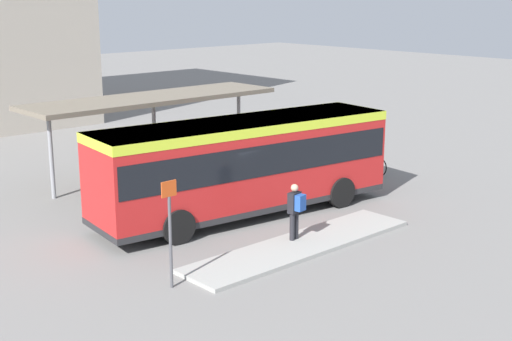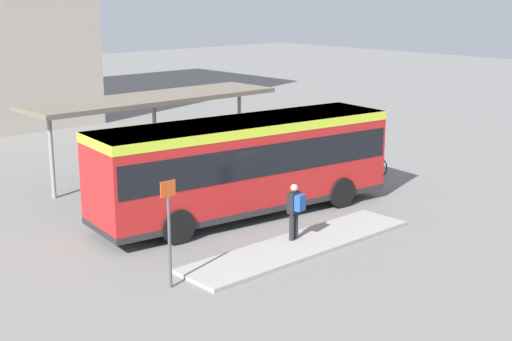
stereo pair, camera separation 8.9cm
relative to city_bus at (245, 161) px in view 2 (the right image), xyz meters
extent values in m
plane|color=slate|center=(-0.01, 0.00, -1.87)|extent=(120.00, 120.00, 0.00)
cube|color=#9E9E99|center=(-0.89, -3.48, -1.81)|extent=(7.97, 1.80, 0.12)
cube|color=red|center=(-0.01, 0.00, -0.09)|extent=(10.64, 3.81, 2.86)
cube|color=#C6DB33|center=(-0.01, 0.00, 1.19)|extent=(10.67, 3.83, 0.30)
cube|color=black|center=(-0.01, 0.00, 0.25)|extent=(10.44, 3.81, 1.00)
cube|color=black|center=(5.13, -0.65, 0.25)|extent=(0.37, 2.32, 1.10)
cube|color=#28282B|center=(-0.01, 0.00, -1.42)|extent=(10.65, 3.82, 0.20)
cylinder|color=black|center=(3.34, 0.81, -1.34)|extent=(1.10, 0.41, 1.07)
cylinder|color=black|center=(3.04, -1.61, -1.34)|extent=(1.10, 0.41, 1.07)
cylinder|color=black|center=(-3.06, 1.61, -1.34)|extent=(1.10, 0.41, 1.07)
cylinder|color=black|center=(-3.36, -0.80, -1.34)|extent=(1.10, 0.41, 1.07)
cylinder|color=#232328|center=(-0.87, -3.10, -1.34)|extent=(0.16, 0.16, 0.83)
cylinder|color=#232328|center=(-0.69, -3.07, -1.34)|extent=(0.16, 0.16, 0.83)
cube|color=black|center=(-0.78, -3.09, -0.61)|extent=(0.45, 0.29, 0.62)
cube|color=#234CA3|center=(-0.75, -3.30, -0.58)|extent=(0.34, 0.25, 0.47)
sphere|color=tan|center=(-0.78, -3.09, -0.16)|extent=(0.23, 0.23, 0.23)
torus|color=black|center=(7.70, 1.22, -1.50)|extent=(0.15, 0.75, 0.75)
torus|color=black|center=(7.56, 0.21, -1.50)|extent=(0.15, 0.75, 0.75)
cylinder|color=orange|center=(7.63, 0.71, -1.26)|extent=(0.14, 0.79, 0.04)
cylinder|color=orange|center=(7.61, 0.53, -1.32)|extent=(0.04, 0.04, 0.37)
cube|color=black|center=(7.61, 0.53, -1.13)|extent=(0.09, 0.19, 0.04)
cylinder|color=orange|center=(7.69, 1.12, -1.17)|extent=(0.48, 0.10, 0.03)
torus|color=black|center=(7.62, 1.85, -1.55)|extent=(0.07, 0.66, 0.66)
torus|color=black|center=(7.65, 0.96, -1.55)|extent=(0.07, 0.66, 0.66)
cylinder|color=#287F3D|center=(7.63, 1.41, -1.33)|extent=(0.06, 0.69, 0.04)
cylinder|color=#287F3D|center=(7.64, 1.25, -1.39)|extent=(0.04, 0.04, 0.32)
cube|color=black|center=(7.64, 1.25, -1.23)|extent=(0.08, 0.18, 0.04)
cylinder|color=#287F3D|center=(7.62, 1.76, -1.26)|extent=(0.48, 0.05, 0.03)
torus|color=black|center=(7.94, 1.67, -1.55)|extent=(0.10, 0.65, 0.65)
torus|color=black|center=(7.87, 2.54, -1.55)|extent=(0.10, 0.65, 0.65)
cylinder|color=black|center=(7.91, 2.10, -1.34)|extent=(0.09, 0.68, 0.04)
cylinder|color=black|center=(7.89, 2.26, -1.40)|extent=(0.04, 0.04, 0.32)
cube|color=black|center=(7.89, 2.26, -1.24)|extent=(0.08, 0.19, 0.04)
cylinder|color=black|center=(7.94, 1.76, -1.27)|extent=(0.48, 0.07, 0.03)
cube|color=#706656|center=(0.65, 6.16, 1.35)|extent=(10.51, 2.85, 0.18)
cylinder|color=gray|center=(-3.82, 6.16, -0.31)|extent=(0.16, 0.16, 3.13)
cylinder|color=gray|center=(5.11, 6.16, -0.31)|extent=(0.16, 0.16, 3.13)
cylinder|color=gray|center=(0.65, 6.16, -0.31)|extent=(0.16, 0.16, 3.13)
cylinder|color=slate|center=(-0.68, 4.07, -1.63)|extent=(0.71, 0.71, 0.48)
sphere|color=#286B2D|center=(-0.68, 4.07, -1.09)|extent=(0.82, 0.82, 0.82)
cylinder|color=#4C4C51|center=(-5.42, -3.31, -0.67)|extent=(0.08, 0.08, 2.40)
cube|color=#D84C19|center=(-5.42, -3.31, 0.73)|extent=(0.44, 0.03, 0.40)
camera|label=1|loc=(-15.20, -17.16, 5.41)|focal=50.00mm
camera|label=2|loc=(-15.13, -17.22, 5.41)|focal=50.00mm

